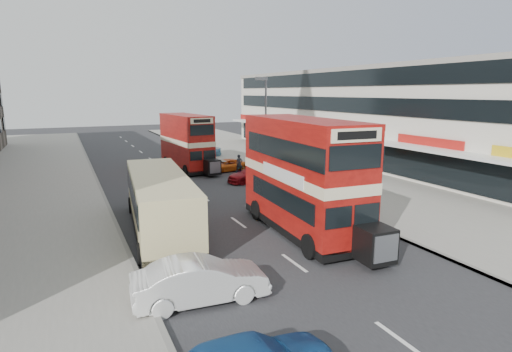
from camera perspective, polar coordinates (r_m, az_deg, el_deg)
ground at (r=16.14m, az=8.96°, el=-14.28°), size 160.00×160.00×0.00m
road_surface at (r=33.75m, az=-10.31°, el=-0.64°), size 12.00×90.00×0.01m
pavement_right at (r=38.48m, az=7.21°, el=1.05°), size 12.00×90.00×0.15m
pavement_left at (r=32.91m, az=-30.95°, el=-2.29°), size 12.00×90.00×0.15m
kerb_left at (r=32.78m, az=-20.67°, el=-1.43°), size 0.20×90.00×0.16m
kerb_right at (r=35.73m, az=-0.83°, el=0.33°), size 0.20×90.00×0.16m
commercial_row at (r=44.23m, az=14.79°, el=8.14°), size 9.90×46.20×9.30m
street_lamp at (r=33.50m, az=1.23°, el=7.72°), size 1.00×0.20×8.12m
bus_main at (r=20.62m, az=6.49°, el=0.02°), size 3.23×10.15×5.52m
bus_second at (r=38.17m, az=-9.52°, el=4.64°), size 3.11×8.83×4.83m
coach at (r=21.40m, az=-13.08°, el=-3.32°), size 3.65×10.58×2.75m
car_left_front at (r=14.50m, az=-7.63°, el=-14.05°), size 4.68×1.95×1.50m
car_right_a at (r=32.64m, az=-0.38°, el=0.23°), size 4.29×1.93×1.22m
car_right_b at (r=37.18m, az=-4.17°, el=1.47°), size 4.02×2.17×1.07m
car_right_c at (r=44.96m, az=-7.52°, el=3.36°), size 4.29×1.99×1.42m
pedestrian_near at (r=32.45m, az=6.03°, el=1.03°), size 0.86×0.86×1.96m
cyclist at (r=34.66m, az=-2.31°, el=0.90°), size 0.59×1.61×1.87m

